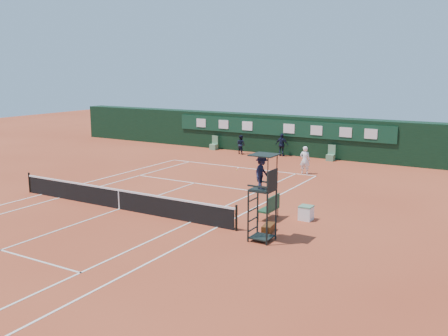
# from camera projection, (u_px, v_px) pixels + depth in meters

# --- Properties ---
(ground) EXTENTS (90.00, 90.00, 0.00)m
(ground) POSITION_uv_depth(u_px,v_px,m) (119.00, 209.00, 23.81)
(ground) COLOR #B6492B
(ground) RESTS_ON ground
(court_lines) EXTENTS (11.05, 23.85, 0.01)m
(court_lines) POSITION_uv_depth(u_px,v_px,m) (119.00, 209.00, 23.81)
(court_lines) COLOR white
(court_lines) RESTS_ON ground
(tennis_net) EXTENTS (12.90, 0.10, 1.10)m
(tennis_net) POSITION_uv_depth(u_px,v_px,m) (119.00, 199.00, 23.71)
(tennis_net) COLOR black
(tennis_net) RESTS_ON ground
(back_wall) EXTENTS (40.00, 1.65, 3.00)m
(back_wall) POSITION_uv_depth(u_px,v_px,m) (281.00, 134.00, 39.33)
(back_wall) COLOR black
(back_wall) RESTS_ON ground
(linesman_chair_left) EXTENTS (0.55, 0.50, 1.15)m
(linesman_chair_left) POSITION_uv_depth(u_px,v_px,m) (214.00, 146.00, 41.25)
(linesman_chair_left) COLOR #609269
(linesman_chair_left) RESTS_ON ground
(linesman_chair_right) EXTENTS (0.55, 0.50, 1.15)m
(linesman_chair_right) POSITION_uv_depth(u_px,v_px,m) (331.00, 156.00, 36.26)
(linesman_chair_right) COLOR #588661
(linesman_chair_right) RESTS_ON ground
(umpire_chair) EXTENTS (0.96, 0.95, 3.42)m
(umpire_chair) POSITION_uv_depth(u_px,v_px,m) (262.00, 179.00, 18.97)
(umpire_chair) COLOR black
(umpire_chair) RESTS_ON ground
(player_bench) EXTENTS (0.56, 1.20, 1.10)m
(player_bench) POSITION_uv_depth(u_px,v_px,m) (271.00, 206.00, 22.06)
(player_bench) COLOR #1A4226
(player_bench) RESTS_ON ground
(tennis_bag) EXTENTS (0.52, 0.91, 0.32)m
(tennis_bag) POSITION_uv_depth(u_px,v_px,m) (268.00, 228.00, 20.43)
(tennis_bag) COLOR black
(tennis_bag) RESTS_ON ground
(cooler) EXTENTS (0.57, 0.57, 0.65)m
(cooler) POSITION_uv_depth(u_px,v_px,m) (306.00, 213.00, 22.04)
(cooler) COLOR white
(cooler) RESTS_ON ground
(tennis_ball) EXTENTS (0.07, 0.07, 0.07)m
(tennis_ball) POSITION_uv_depth(u_px,v_px,m) (237.00, 170.00, 32.79)
(tennis_ball) COLOR #D3E034
(tennis_ball) RESTS_ON ground
(player) EXTENTS (0.71, 0.52, 1.79)m
(player) POSITION_uv_depth(u_px,v_px,m) (305.00, 160.00, 31.58)
(player) COLOR white
(player) RESTS_ON ground
(ball_kid_left) EXTENTS (0.85, 0.73, 1.51)m
(ball_kid_left) POSITION_uv_depth(u_px,v_px,m) (241.00, 145.00, 39.03)
(ball_kid_left) COLOR black
(ball_kid_left) RESTS_ON ground
(ball_kid_right) EXTENTS (1.03, 0.44, 1.75)m
(ball_kid_right) POSITION_uv_depth(u_px,v_px,m) (282.00, 145.00, 38.08)
(ball_kid_right) COLOR black
(ball_kid_right) RESTS_ON ground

